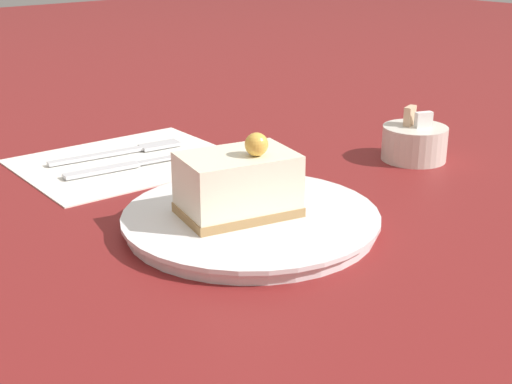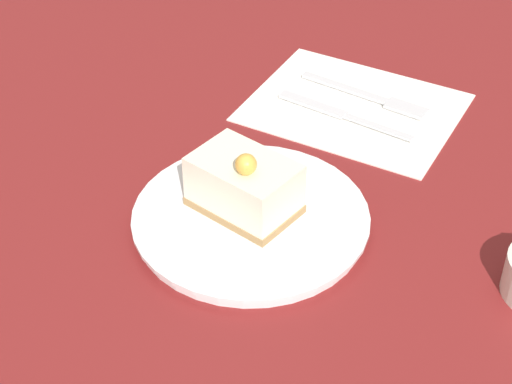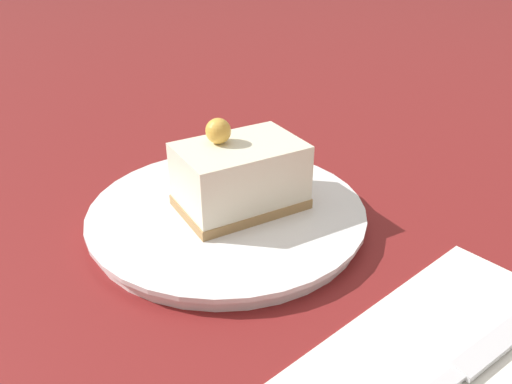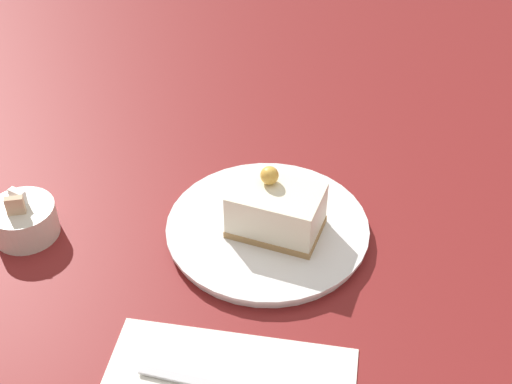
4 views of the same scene
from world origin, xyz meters
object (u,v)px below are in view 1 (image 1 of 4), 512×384
(knife, at_px, (124,166))
(sugar_bowl, at_px, (414,142))
(cake_slice, at_px, (238,184))
(fork, at_px, (128,151))
(plate, at_px, (248,218))

(knife, relative_size, sugar_bowl, 2.28)
(cake_slice, xyz_separation_m, knife, (-0.21, 0.01, -0.04))
(cake_slice, xyz_separation_m, fork, (-0.26, 0.04, -0.04))
(fork, distance_m, sugar_bowl, 0.34)
(plate, bearing_deg, sugar_bowl, 95.52)
(cake_slice, bearing_deg, plate, 93.23)
(fork, height_order, sugar_bowl, sugar_bowl)
(fork, xyz_separation_m, knife, (0.05, -0.03, 0.00))
(plate, relative_size, knife, 1.36)
(plate, distance_m, fork, 0.26)
(cake_slice, distance_m, knife, 0.21)
(fork, bearing_deg, plate, 0.65)
(cake_slice, bearing_deg, fork, -175.54)
(plate, bearing_deg, cake_slice, -100.56)
(plate, height_order, sugar_bowl, sugar_bowl)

